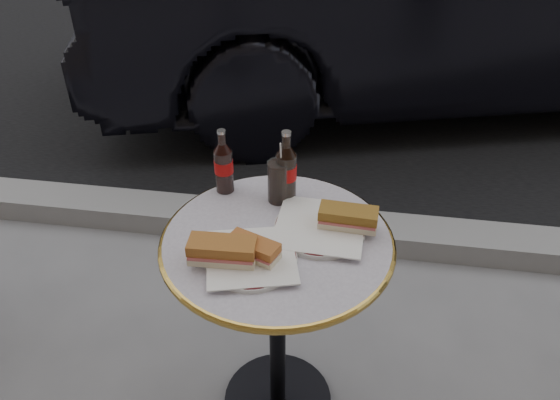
# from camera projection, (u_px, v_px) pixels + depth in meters

# --- Properties ---
(curb) EXTENTS (40.00, 0.20, 0.12)m
(curb) POSITION_uv_depth(u_px,v_px,m) (307.00, 228.00, 2.55)
(curb) COLOR gray
(curb) RESTS_ON ground
(bistro_table) EXTENTS (0.62, 0.62, 0.73)m
(bistro_table) POSITION_uv_depth(u_px,v_px,m) (278.00, 331.00, 1.65)
(bistro_table) COLOR #BAB2C4
(bistro_table) RESTS_ON ground
(plate_left) EXTENTS (0.25, 0.25, 0.01)m
(plate_left) POSITION_uv_depth(u_px,v_px,m) (251.00, 259.00, 1.36)
(plate_left) COLOR silver
(plate_left) RESTS_ON bistro_table
(plate_right) EXTENTS (0.29, 0.29, 0.01)m
(plate_right) POSITION_uv_depth(u_px,v_px,m) (320.00, 228.00, 1.46)
(plate_right) COLOR silver
(plate_right) RESTS_ON bistro_table
(sandwich_left_a) EXTENTS (0.17, 0.08, 0.06)m
(sandwich_left_a) POSITION_uv_depth(u_px,v_px,m) (223.00, 252.00, 1.33)
(sandwich_left_a) COLOR #A05F28
(sandwich_left_a) RESTS_ON plate_left
(sandwich_left_b) EXTENTS (0.14, 0.11, 0.05)m
(sandwich_left_b) POSITION_uv_depth(u_px,v_px,m) (253.00, 249.00, 1.34)
(sandwich_left_b) COLOR #A95E2A
(sandwich_left_b) RESTS_ON plate_left
(sandwich_right) EXTENTS (0.16, 0.08, 0.05)m
(sandwich_right) POSITION_uv_depth(u_px,v_px,m) (348.00, 219.00, 1.44)
(sandwich_right) COLOR brown
(sandwich_right) RESTS_ON plate_right
(cola_bottle_left) EXTENTS (0.07, 0.07, 0.20)m
(cola_bottle_left) POSITION_uv_depth(u_px,v_px,m) (223.00, 161.00, 1.55)
(cola_bottle_left) COLOR black
(cola_bottle_left) RESTS_ON bistro_table
(cola_bottle_right) EXTENTS (0.07, 0.07, 0.22)m
(cola_bottle_right) POSITION_uv_depth(u_px,v_px,m) (286.00, 166.00, 1.52)
(cola_bottle_right) COLOR black
(cola_bottle_right) RESTS_ON bistro_table
(cola_glass) EXTENTS (0.07, 0.07, 0.13)m
(cola_glass) POSITION_uv_depth(u_px,v_px,m) (278.00, 182.00, 1.53)
(cola_glass) COLOR black
(cola_glass) RESTS_ON bistro_table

